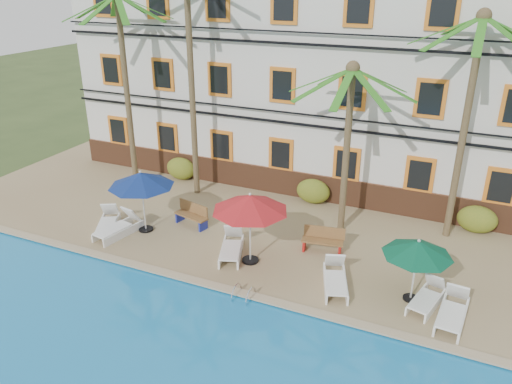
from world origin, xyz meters
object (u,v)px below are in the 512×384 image
at_px(bench_left, 192,214).
at_px(bench_right, 323,239).
at_px(umbrella_blue, 141,180).
at_px(lounger_f, 453,311).
at_px(palm_a, 124,67).
at_px(lounger_c, 232,247).
at_px(palm_c, 349,124).
at_px(umbrella_red, 250,203).
at_px(lounger_b, 119,227).
at_px(lounger_d, 335,278).
at_px(lounger_a, 108,222).
at_px(palm_b, 190,56).
at_px(palm_d, 469,99).
at_px(umbrella_green, 418,249).
at_px(lounger_e, 427,297).
at_px(pool_ladder, 243,296).

height_order(bench_left, bench_right, same).
bearing_deg(umbrella_blue, lounger_f, -4.83).
height_order(palm_a, lounger_c, palm_a).
bearing_deg(palm_c, umbrella_red, -121.82).
xyz_separation_m(umbrella_blue, lounger_b, (-0.72, -0.71, -1.85)).
height_order(umbrella_blue, umbrella_red, umbrella_red).
height_order(lounger_d, bench_left, lounger_d).
relative_size(lounger_a, bench_left, 1.28).
distance_m(palm_c, lounger_b, 9.58).
xyz_separation_m(palm_b, palm_d, (10.94, 0.37, -0.84)).
relative_size(umbrella_red, lounger_f, 1.30).
xyz_separation_m(lounger_b, lounger_d, (8.64, -0.00, -0.00)).
height_order(palm_d, umbrella_blue, palm_d).
height_order(palm_a, bench_left, palm_a).
xyz_separation_m(palm_b, lounger_a, (-1.39, -4.59, -5.90)).
bearing_deg(lounger_a, umbrella_blue, 20.40).
bearing_deg(palm_c, lounger_d, -77.33).
distance_m(umbrella_green, lounger_b, 11.10).
xyz_separation_m(lounger_e, pool_ladder, (-5.32, -1.91, -0.28)).
bearing_deg(palm_d, lounger_e, -91.73).
xyz_separation_m(palm_b, bench_left, (1.50, -2.90, -5.72)).
relative_size(lounger_c, bench_left, 1.36).
relative_size(lounger_d, pool_ladder, 2.83).
height_order(palm_c, lounger_a, palm_c).
height_order(umbrella_green, lounger_d, umbrella_green).
xyz_separation_m(lounger_c, bench_right, (2.91, 1.59, 0.16)).
distance_m(palm_c, lounger_a, 10.09).
bearing_deg(lounger_f, pool_ladder, -166.61).
height_order(palm_d, umbrella_red, palm_d).
xyz_separation_m(umbrella_blue, lounger_f, (11.52, -0.97, -1.85)).
distance_m(palm_a, bench_right, 11.50).
bearing_deg(lounger_e, lounger_f, -31.03).
xyz_separation_m(umbrella_blue, umbrella_red, (4.76, -0.43, 0.10)).
height_order(umbrella_blue, lounger_b, umbrella_blue).
xyz_separation_m(lounger_a, pool_ladder, (6.86, -1.89, -0.29)).
relative_size(palm_b, bench_right, 6.31).
xyz_separation_m(umbrella_red, lounger_d, (3.15, -0.28, -1.96)).
bearing_deg(umbrella_green, lounger_c, 178.65).
distance_m(bench_left, pool_ladder, 5.37).
bearing_deg(lounger_a, lounger_d, -1.10).
bearing_deg(lounger_d, palm_b, 149.04).
xyz_separation_m(palm_b, pool_ladder, (5.47, -6.48, -6.19)).
height_order(lounger_d, lounger_e, lounger_d).
bearing_deg(lounger_d, lounger_c, 173.70).
xyz_separation_m(umbrella_red, bench_right, (2.09, 1.75, -1.79)).
distance_m(lounger_b, lounger_d, 8.64).
height_order(umbrella_green, lounger_a, umbrella_green).
bearing_deg(lounger_d, lounger_a, 178.90).
xyz_separation_m(palm_c, umbrella_blue, (-7.03, -3.23, -2.18)).
bearing_deg(umbrella_red, palm_d, 38.38).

